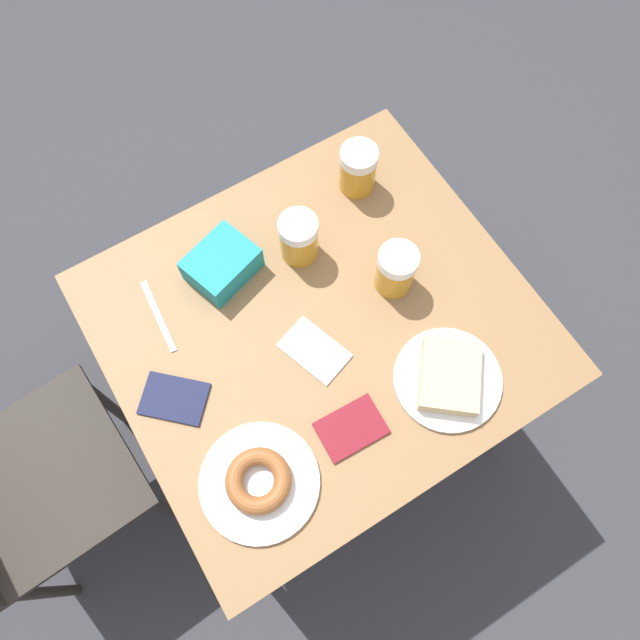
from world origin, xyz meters
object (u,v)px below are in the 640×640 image
beer_mug_center (358,169)px  passport_far_edge (351,428)px  plate_with_cake (449,377)px  fork (158,316)px  plate_with_donut (259,481)px  beer_mug_left (396,269)px  beer_mug_right (299,238)px  napkin_folded (314,350)px  blue_pouch (222,264)px  passport_near_edge (174,399)px

beer_mug_center → passport_far_edge: 0.56m
plate_with_cake → fork: bearing=45.3°
plate_with_cake → beer_mug_center: beer_mug_center is taller
plate_with_donut → beer_mug_left: 0.50m
beer_mug_center → beer_mug_right: 0.21m
napkin_folded → plate_with_donut: bearing=127.2°
plate_with_cake → fork: 0.61m
napkin_folded → fork: same height
blue_pouch → beer_mug_center: bearing=-84.2°
beer_mug_center → fork: size_ratio=0.68×
blue_pouch → plate_with_cake: bearing=-149.3°
plate_with_cake → napkin_folded: bearing=45.4°
beer_mug_center → passport_near_edge: size_ratio=0.77×
plate_with_cake → beer_mug_right: beer_mug_right is taller
blue_pouch → passport_near_edge: bearing=132.2°
plate_with_cake → plate_with_donut: plate_with_cake is taller
beer_mug_center → blue_pouch: (-0.04, 0.36, -0.03)m
beer_mug_center → passport_far_edge: beer_mug_center is taller
fork → passport_far_edge: bearing=-152.2°
beer_mug_right → passport_near_edge: (-0.15, 0.38, -0.06)m
beer_mug_left → napkin_folded: 0.23m
beer_mug_center → beer_mug_left: bearing=164.8°
beer_mug_left → passport_far_edge: size_ratio=0.90×
beer_mug_right → napkin_folded: 0.24m
plate_with_cake → passport_near_edge: plate_with_cake is taller
beer_mug_center → blue_pouch: size_ratio=0.71×
fork → passport_far_edge: passport_far_edge is taller
plate_with_donut → blue_pouch: bearing=-19.8°
beer_mug_left → beer_mug_center: same height
passport_near_edge → blue_pouch: (0.20, -0.22, 0.03)m
plate_with_cake → beer_mug_center: bearing=-11.2°
beer_mug_left → blue_pouch: 0.36m
beer_mug_right → napkin_folded: bearing=156.6°
plate_with_donut → passport_near_edge: (0.23, 0.06, -0.01)m
passport_near_edge → passport_far_edge: 0.35m
plate_with_donut → passport_near_edge: size_ratio=1.49×
plate_with_cake → blue_pouch: (0.45, 0.26, 0.02)m
beer_mug_center → plate_with_cake: bearing=168.8°
beer_mug_left → plate_with_cake: bearing=173.1°
plate_with_donut → napkin_folded: size_ratio=1.48×
beer_mug_center → blue_pouch: bearing=95.8°
beer_mug_center → blue_pouch: beer_mug_center is taller
plate_with_cake → plate_with_donut: 0.42m
beer_mug_right → fork: bearing=86.0°
beer_mug_right → passport_near_edge: 0.41m
beer_mug_right → passport_far_edge: 0.40m
plate_with_donut → beer_mug_right: bearing=-39.6°
napkin_folded → passport_far_edge: size_ratio=1.18×
beer_mug_left → blue_pouch: size_ratio=0.71×
passport_near_edge → blue_pouch: blue_pouch is taller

